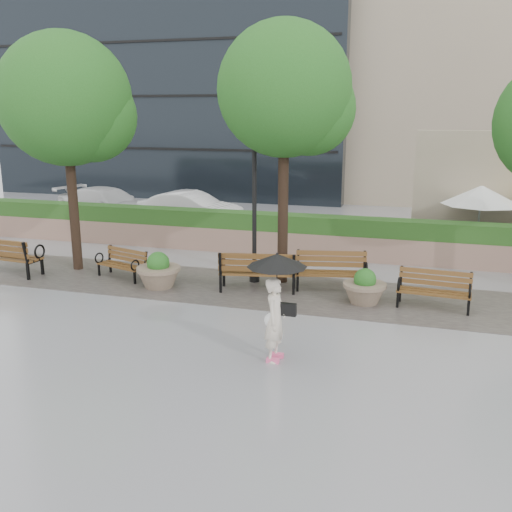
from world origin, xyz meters
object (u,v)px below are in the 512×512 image
(car_left, at_px, (108,205))
(pedestrian, at_px, (276,297))
(bench_4, at_px, (433,298))
(bench_0, at_px, (8,263))
(lamppost, at_px, (254,221))
(bench_1, at_px, (122,270))
(planter_left, at_px, (159,274))
(bench_2, at_px, (258,279))
(bench_3, at_px, (331,279))
(planter_right, at_px, (364,290))
(car_right, at_px, (191,209))

(car_left, relative_size, pedestrian, 2.39)
(car_left, bearing_deg, pedestrian, -123.60)
(bench_4, bearing_deg, bench_0, -174.06)
(lamppost, height_order, car_left, lamppost)
(bench_1, distance_m, pedestrian, 6.99)
(bench_1, height_order, planter_left, planter_left)
(bench_1, distance_m, planter_left, 1.48)
(bench_2, xyz_separation_m, bench_3, (1.85, 0.65, -0.02))
(bench_2, xyz_separation_m, planter_right, (2.82, -0.23, 0.03))
(bench_0, bearing_deg, car_right, -101.22)
(bench_4, height_order, pedestrian, pedestrian)
(lamppost, bearing_deg, bench_4, -11.07)
(bench_2, xyz_separation_m, pedestrian, (1.53, -4.05, 0.95))
(planter_right, height_order, car_right, car_right)
(bench_2, height_order, car_right, car_right)
(car_left, bearing_deg, bench_4, -105.61)
(bench_3, bearing_deg, pedestrian, -105.07)
(planter_left, xyz_separation_m, lamppost, (2.33, 1.23, 1.34))
(bench_1, distance_m, car_left, 9.00)
(bench_1, bearing_deg, bench_4, 16.59)
(bench_4, distance_m, car_right, 12.35)
(bench_0, height_order, bench_3, bench_0)
(bench_2, height_order, bench_4, bench_2)
(bench_1, relative_size, planter_right, 1.54)
(bench_0, height_order, car_right, car_right)
(bench_1, distance_m, bench_3, 5.92)
(planter_left, distance_m, pedestrian, 5.58)
(bench_3, relative_size, planter_left, 1.68)
(bench_0, height_order, bench_4, bench_0)
(bench_1, bearing_deg, bench_0, -152.84)
(car_left, bearing_deg, bench_0, -155.29)
(bench_4, relative_size, planter_right, 1.64)
(planter_right, height_order, pedestrian, pedestrian)
(bench_1, xyz_separation_m, bench_4, (8.50, -0.20, 0.03))
(bench_2, height_order, bench_3, bench_2)
(car_right, bearing_deg, car_left, 98.18)
(planter_left, xyz_separation_m, car_left, (-6.25, 8.05, 0.34))
(car_left, distance_m, pedestrian, 15.64)
(bench_0, xyz_separation_m, planter_right, (10.26, 0.29, 0.02))
(lamppost, xyz_separation_m, pedestrian, (1.86, -4.82, -0.46))
(bench_0, relative_size, car_right, 0.49)
(bench_1, bearing_deg, car_left, 140.72)
(bench_0, height_order, planter_left, bench_0)
(bench_3, bearing_deg, planter_left, -177.35)
(bench_2, xyz_separation_m, bench_4, (4.45, -0.16, -0.05))
(planter_left, xyz_separation_m, pedestrian, (4.19, -3.59, 0.88))
(bench_2, xyz_separation_m, lamppost, (-0.32, 0.77, 1.41))
(bench_4, relative_size, car_right, 0.40)
(bench_4, distance_m, car_left, 15.45)
(bench_2, bearing_deg, pedestrian, 100.09)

